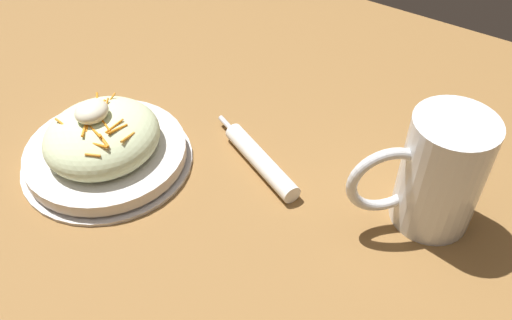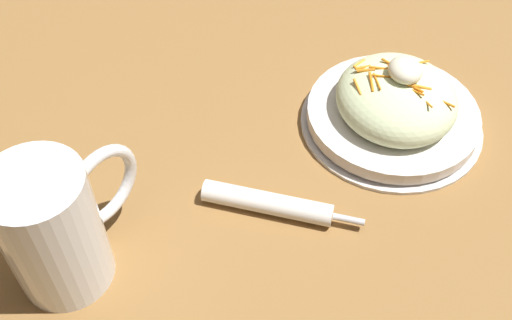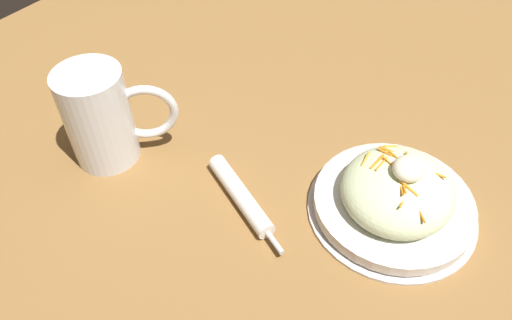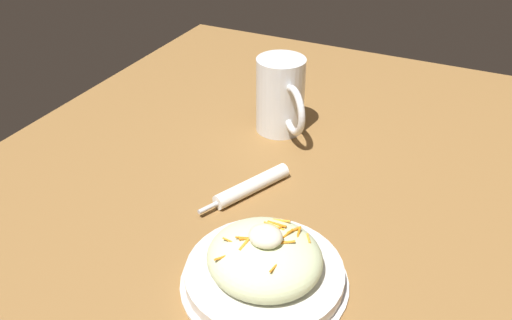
% 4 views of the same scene
% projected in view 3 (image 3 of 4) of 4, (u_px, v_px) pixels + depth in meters
% --- Properties ---
extents(ground_plane, '(1.43, 1.43, 0.00)m').
position_uv_depth(ground_plane, '(309.00, 128.00, 0.80)').
color(ground_plane, olive).
extents(salad_plate, '(0.23, 0.23, 0.10)m').
position_uv_depth(salad_plate, '(395.00, 197.00, 0.66)').
color(salad_plate, silver).
rests_on(salad_plate, ground_plane).
extents(beer_mug, '(0.14, 0.14, 0.15)m').
position_uv_depth(beer_mug, '(102.00, 121.00, 0.71)').
color(beer_mug, white).
rests_on(beer_mug, ground_plane).
extents(napkin_roll, '(0.09, 0.18, 0.03)m').
position_uv_depth(napkin_roll, '(241.00, 196.00, 0.69)').
color(napkin_roll, white).
rests_on(napkin_roll, ground_plane).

